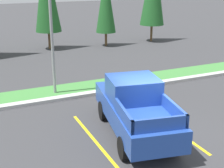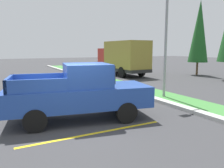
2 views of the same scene
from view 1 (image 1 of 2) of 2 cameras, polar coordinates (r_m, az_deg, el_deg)
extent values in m
plane|color=#38383A|center=(12.23, 7.75, -8.99)|extent=(120.00, 120.00, 0.00)
cube|color=yellow|center=(11.72, -2.82, -10.11)|extent=(0.12, 4.80, 0.01)
cube|color=yellow|center=(13.05, 10.03, -7.24)|extent=(0.12, 4.80, 0.01)
cube|color=#B2B2AD|center=(16.27, -1.56, -1.33)|extent=(56.00, 0.40, 0.15)
cube|color=#42843D|center=(17.24, -2.99, -0.32)|extent=(56.00, 1.80, 0.06)
cylinder|color=black|center=(13.29, -1.53, -4.64)|extent=(0.42, 0.80, 0.76)
cylinder|color=black|center=(13.73, 5.43, -3.95)|extent=(0.42, 0.80, 0.76)
cylinder|color=black|center=(10.60, 2.14, -11.12)|extent=(0.42, 0.80, 0.76)
cylinder|color=black|center=(11.14, 10.71, -9.89)|extent=(0.42, 0.80, 0.76)
cube|color=#23479E|center=(11.93, 4.07, -4.91)|extent=(2.83, 5.46, 0.76)
cube|color=#23479E|center=(11.90, 3.71, -0.82)|extent=(2.02, 1.90, 0.84)
cube|color=#2D3842|center=(12.62, 2.61, 0.60)|extent=(1.60, 0.36, 0.63)
cube|color=#23479E|center=(10.19, 2.06, -5.47)|extent=(0.45, 1.89, 0.44)
cube|color=#23479E|center=(10.74, 10.84, -4.49)|extent=(0.45, 1.89, 0.44)
cube|color=#23479E|center=(9.68, 8.42, -7.05)|extent=(1.79, 0.43, 0.44)
cube|color=silver|center=(14.28, 0.93, -1.81)|extent=(1.80, 0.49, 0.28)
cylinder|color=gray|center=(15.60, -10.60, 10.06)|extent=(0.14, 0.14, 6.77)
cylinder|color=brown|center=(26.34, -10.90, 7.55)|extent=(0.20, 0.20, 1.38)
cylinder|color=brown|center=(27.09, -1.06, 7.90)|extent=(0.20, 0.20, 1.12)
cone|color=#1E5623|center=(26.68, -1.10, 14.46)|extent=(1.61, 1.61, 5.09)
cylinder|color=brown|center=(29.18, 6.90, 8.88)|extent=(0.20, 0.20, 1.44)
camera|label=2|loc=(15.01, 36.73, 3.34)|focal=35.63mm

